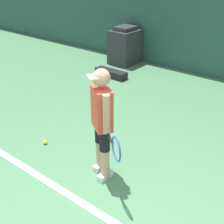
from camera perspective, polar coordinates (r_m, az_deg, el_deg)
court_baseline at (r=3.75m, az=-1.13°, el=-18.86°), size 21.60×0.10×0.01m
tennis_player at (r=3.92m, az=-1.79°, el=-1.57°), size 0.82×0.58×1.51m
tennis_ball at (r=5.08m, az=-12.13°, el=-5.41°), size 0.07×0.07×0.07m
covered_chair at (r=8.65m, az=2.36°, el=11.97°), size 0.64×0.77×1.00m
equipment_bag at (r=7.71m, az=-0.19°, el=7.08°), size 0.85×0.26×0.17m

